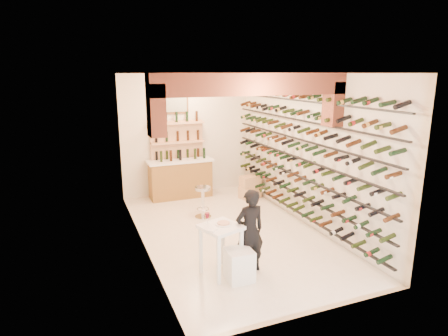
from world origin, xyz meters
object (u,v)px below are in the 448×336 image
wine_rack (296,153)px  crate_lower (250,192)px  back_counter (180,178)px  white_stool (239,265)px  person (250,231)px  chrome_barstool (203,200)px  tasting_table (221,234)px

wine_rack → crate_lower: bearing=95.0°
wine_rack → back_counter: wine_rack is taller
white_stool → person: (0.27, 0.21, 0.45)m
crate_lower → wine_rack: bearing=-85.0°
wine_rack → back_counter: 3.38m
chrome_barstool → tasting_table: bearing=-102.2°
white_stool → crate_lower: 4.16m
tasting_table → white_stool: bearing=-73.6°
tasting_table → chrome_barstool: 2.57m
back_counter → person: (-0.00, -4.24, 0.17)m
person → chrome_barstool: 2.60m
back_counter → tasting_table: bearing=-96.6°
wine_rack → person: size_ratio=4.04×
back_counter → white_stool: size_ratio=3.35×
wine_rack → crate_lower: 2.35m
crate_lower → tasting_table: bearing=-122.4°
back_counter → white_stool: (-0.28, -4.45, -0.28)m
chrome_barstool → back_counter: bearing=92.1°
chrome_barstool → wine_rack: bearing=-29.3°
chrome_barstool → person: bearing=-91.5°
wine_rack → chrome_barstool: (-1.77, 0.99, -1.13)m
white_stool → person: person is taller
wine_rack → person: wine_rack is taller
back_counter → white_stool: back_counter is taller
wine_rack → tasting_table: (-2.31, -1.51, -0.86)m
wine_rack → chrome_barstool: wine_rack is taller
chrome_barstool → crate_lower: 1.85m
chrome_barstool → crate_lower: size_ratio=1.41×
chrome_barstool → crate_lower: bearing=28.9°
back_counter → person: person is taller
wine_rack → white_stool: bearing=-139.5°
chrome_barstool → white_stool: bearing=-96.9°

